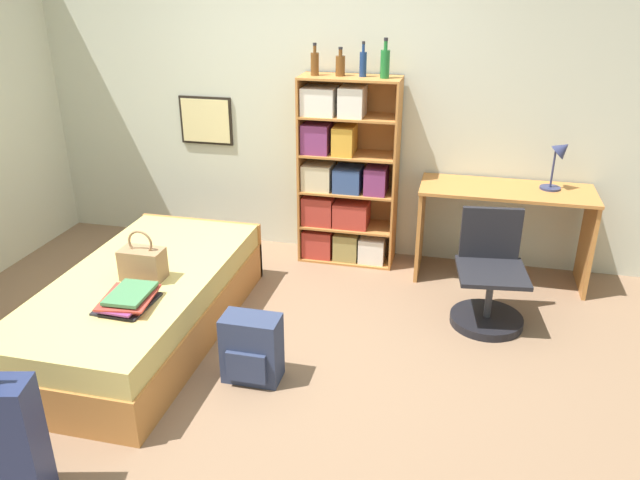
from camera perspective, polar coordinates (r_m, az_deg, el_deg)
ground_plane at (r=4.29m, az=-6.18°, el=-9.81°), size 14.00×14.00×0.00m
wall_back at (r=5.38m, az=-0.54°, el=12.36°), size 10.00×0.09×2.60m
bed at (r=4.48m, az=-15.79°, el=-5.63°), size 1.02×2.10×0.46m
handbag at (r=4.25m, az=-15.90°, el=-2.04°), size 0.28×0.16×0.34m
book_stack_on_bed at (r=3.98m, az=-17.10°, el=-5.15°), size 0.34×0.39×0.09m
bookcase at (r=5.25m, az=1.96°, el=5.42°), size 0.81×0.34×1.57m
bottle_green at (r=5.07m, az=-0.48°, el=15.88°), size 0.07×0.07×0.25m
bottle_brown at (r=5.05m, az=1.87°, el=15.71°), size 0.08×0.08×0.22m
bottle_clear at (r=5.02m, az=3.96°, el=15.83°), size 0.06×0.06×0.27m
bottle_blue at (r=4.96m, az=5.97°, el=15.81°), size 0.07×0.07×0.30m
desk at (r=5.14m, az=16.46°, el=2.14°), size 1.33×0.53×0.78m
desk_lamp at (r=5.09m, az=21.10°, el=7.16°), size 0.21×0.16×0.41m
desk_chair at (r=4.61m, az=15.15°, el=-4.45°), size 0.52×0.52×0.81m
backpack at (r=3.89m, az=-6.27°, el=-9.87°), size 0.35×0.23×0.43m
waste_bin at (r=5.25m, az=14.14°, el=-2.21°), size 0.26×0.26×0.25m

